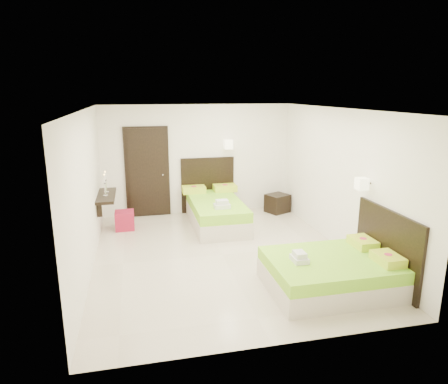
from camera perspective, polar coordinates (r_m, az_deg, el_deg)
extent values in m
plane|color=beige|center=(7.36, -0.25, -8.94)|extent=(5.50, 5.50, 0.00)
cube|color=beige|center=(8.88, -1.10, -3.64)|extent=(1.08, 2.16, 0.34)
cube|color=#78CC20|center=(8.79, -1.11, -1.90)|extent=(1.07, 2.13, 0.22)
cube|color=black|center=(9.74, -2.35, 1.02)|extent=(1.29, 0.05, 1.35)
cube|color=#C6DE28|center=(9.46, -4.33, 0.36)|extent=(0.54, 0.37, 0.15)
cylinder|color=#DA3356|center=(9.44, -4.34, 0.81)|extent=(0.13, 0.13, 0.00)
cube|color=#C6DE28|center=(9.59, 0.13, 0.59)|extent=(0.54, 0.37, 0.15)
cylinder|color=#DA3356|center=(9.57, 0.13, 1.04)|extent=(0.13, 0.13, 0.00)
cube|color=silver|center=(8.20, -0.28, -2.01)|extent=(0.32, 0.24, 0.09)
cube|color=silver|center=(8.17, -0.28, -1.43)|extent=(0.24, 0.18, 0.09)
cube|color=white|center=(9.51, 0.61, 6.82)|extent=(0.19, 0.19, 0.22)
cylinder|color=#2D2116|center=(9.59, 0.50, 6.88)|extent=(0.03, 0.16, 0.03)
cube|color=beige|center=(6.34, 14.94, -11.94)|extent=(1.87, 1.41, 0.30)
cube|color=#78CC20|center=(6.24, 15.08, -9.93)|extent=(1.86, 1.39, 0.19)
cube|color=black|center=(6.62, 22.23, -7.29)|extent=(0.05, 1.59, 1.17)
cube|color=#C6DE28|center=(6.27, 22.35, -8.82)|extent=(0.32, 0.47, 0.13)
cylinder|color=#DA3356|center=(6.25, 22.41, -8.25)|extent=(0.11, 0.11, 0.00)
cube|color=#C6DE28|center=(6.78, 19.21, -6.82)|extent=(0.32, 0.47, 0.13)
cylinder|color=#DA3356|center=(6.75, 19.26, -6.28)|extent=(0.11, 0.11, 0.00)
cube|color=silver|center=(5.97, 10.71, -9.40)|extent=(0.21, 0.28, 0.07)
cube|color=silver|center=(5.94, 10.75, -8.74)|extent=(0.15, 0.21, 0.07)
cube|color=white|center=(6.76, 19.07, 1.13)|extent=(0.17, 0.17, 0.19)
cylinder|color=#2D2116|center=(6.81, 19.64, 1.16)|extent=(0.16, 0.03, 0.03)
cube|color=black|center=(9.88, 7.63, -1.60)|extent=(0.64, 0.61, 0.44)
cube|color=maroon|center=(8.86, -13.99, -3.94)|extent=(0.40, 0.40, 0.40)
cube|color=black|center=(9.50, -10.90, 2.77)|extent=(1.02, 0.06, 2.14)
cube|color=black|center=(9.47, -10.89, 2.73)|extent=(0.88, 0.04, 2.06)
cylinder|color=silver|center=(9.46, -8.75, 2.50)|extent=(0.03, 0.10, 0.03)
cube|color=black|center=(8.49, -16.47, -0.52)|extent=(0.35, 1.20, 0.06)
cube|color=black|center=(8.11, -17.39, -2.38)|extent=(0.10, 0.04, 0.30)
cube|color=black|center=(8.97, -16.96, -0.77)|extent=(0.10, 0.04, 0.30)
cylinder|color=silver|center=(8.33, -16.55, -0.51)|extent=(0.10, 0.10, 0.02)
cylinder|color=silver|center=(8.31, -16.60, 0.29)|extent=(0.02, 0.02, 0.22)
cone|color=silver|center=(8.28, -16.67, 1.17)|extent=(0.07, 0.07, 0.04)
cylinder|color=white|center=(8.26, -16.71, 1.81)|extent=(0.02, 0.02, 0.15)
sphere|color=#FFB23F|center=(8.24, -16.76, 2.40)|extent=(0.02, 0.02, 0.02)
cylinder|color=silver|center=(8.63, -16.43, -0.01)|extent=(0.10, 0.10, 0.02)
cylinder|color=silver|center=(8.60, -16.48, 0.76)|extent=(0.02, 0.02, 0.22)
cone|color=silver|center=(8.57, -16.54, 1.61)|extent=(0.07, 0.07, 0.04)
cylinder|color=white|center=(8.55, -16.59, 2.23)|extent=(0.02, 0.02, 0.15)
sphere|color=#FFB23F|center=(8.53, -16.63, 2.80)|extent=(0.02, 0.02, 0.02)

